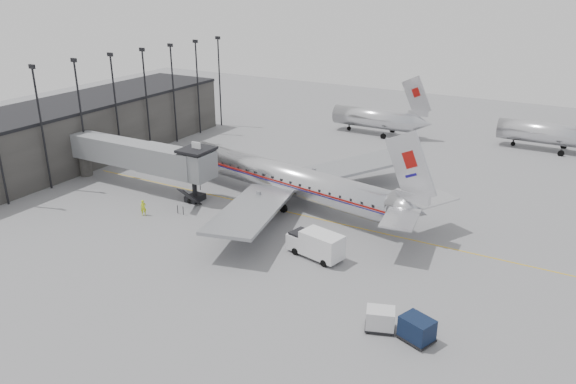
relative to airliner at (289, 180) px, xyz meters
name	(u,v)px	position (x,y,z in m)	size (l,w,h in m)	color
ground	(244,228)	(-0.71, -8.46, -2.87)	(160.00, 160.00, 0.00)	slate
terminal	(86,129)	(-34.71, 1.54, 1.13)	(12.00, 46.00, 8.00)	#363331
apron_line	(296,214)	(2.29, -2.46, -2.86)	(0.15, 60.00, 0.01)	gold
jet_bridge	(146,157)	(-17.37, -4.79, 1.31)	(21.00, 6.20, 7.10)	slate
floodlight_masts	(131,100)	(-28.21, 4.54, 5.50)	(0.90, 42.25, 15.25)	black
distant_aircraft_near	(376,118)	(-2.50, 33.54, -0.13)	(16.39, 3.20, 10.26)	silver
distant_aircraft_mid	(548,133)	(23.50, 37.54, -0.13)	(16.39, 3.20, 10.26)	silver
airliner	(289,180)	(0.00, 0.00, 0.00)	(35.77, 32.87, 11.40)	silver
service_van	(316,244)	(8.73, -10.44, -1.49)	(5.90, 3.29, 2.62)	silver
baggage_cart_navy	(417,329)	(21.01, -18.46, -1.87)	(2.88, 2.56, 1.88)	black
baggage_cart_white	(380,319)	(18.22, -18.46, -1.95)	(2.63, 2.31, 1.73)	silver
ramp_worker	(143,208)	(-12.26, -11.09, -1.98)	(0.65, 0.42, 1.77)	#C8E11A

